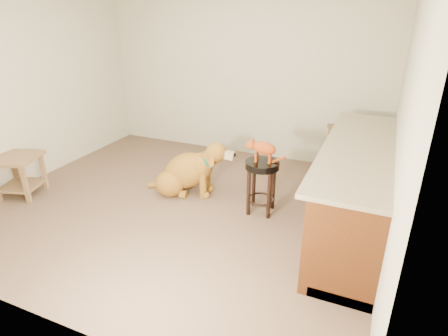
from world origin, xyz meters
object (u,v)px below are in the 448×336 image
at_px(wood_stool, 342,156).
at_px(side_table, 19,170).
at_px(padded_stool, 262,177).
at_px(golden_retriever, 187,172).
at_px(tabby_kitten, 262,148).

distance_m(wood_stool, side_table, 4.15).
relative_size(padded_stool, golden_retriever, 0.53).
distance_m(padded_stool, golden_retriever, 1.04).
bearing_deg(padded_stool, tabby_kitten, 179.25).
relative_size(side_table, tabby_kitten, 1.40).
bearing_deg(wood_stool, golden_retriever, -149.32).
bearing_deg(side_table, padded_stool, 15.57).
height_order(side_table, golden_retriever, golden_retriever).
relative_size(padded_stool, wood_stool, 0.81).
relative_size(side_table, golden_retriever, 0.54).
bearing_deg(golden_retriever, side_table, -165.02).
relative_size(padded_stool, tabby_kitten, 1.39).
relative_size(wood_stool, tabby_kitten, 1.71).
bearing_deg(wood_stool, side_table, -151.79).
relative_size(wood_stool, side_table, 1.22).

